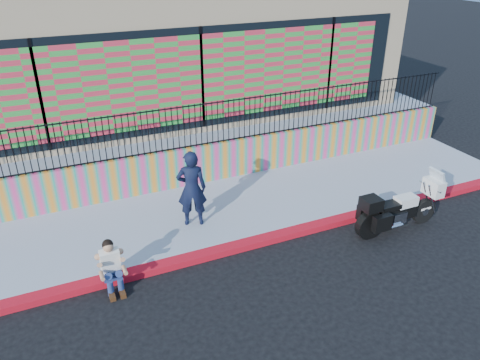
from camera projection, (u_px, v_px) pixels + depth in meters
ground at (267, 242)px, 10.88m from camera, size 90.00×90.00×0.00m
red_curb at (267, 239)px, 10.85m from camera, size 16.00×0.30×0.15m
sidewalk at (238, 206)px, 12.19m from camera, size 16.00×3.00×0.15m
mural_wall at (215, 161)px, 13.21m from camera, size 16.00×0.20×1.10m
metal_fence at (214, 123)px, 12.69m from camera, size 15.80×0.04×1.20m
elevated_platform at (166, 111)px, 17.40m from camera, size 16.00×10.00×1.25m
storefront_building at (162, 39)px, 16.03m from camera, size 14.00×8.06×4.00m
police_motorcycle at (397, 209)px, 11.07m from camera, size 2.27×0.75×1.41m
police_officer at (192, 189)px, 10.90m from camera, size 0.79×0.64×1.89m
seated_man at (112, 271)px, 9.21m from camera, size 0.54×0.71×1.06m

